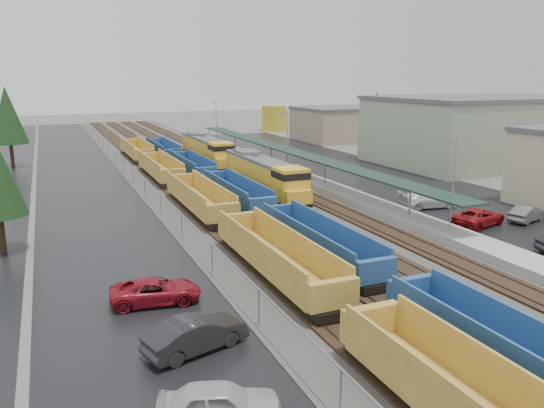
% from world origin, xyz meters
% --- Properties ---
extents(ballast_strip, '(20.00, 160.00, 0.08)m').
position_xyz_m(ballast_strip, '(0.00, 60.00, 0.04)').
color(ballast_strip, '#302D2B').
rests_on(ballast_strip, ground).
extents(trackbed, '(14.60, 160.00, 0.22)m').
position_xyz_m(trackbed, '(-0.00, 60.00, 0.16)').
color(trackbed, black).
rests_on(trackbed, ground).
extents(west_parking_lot, '(10.00, 160.00, 0.02)m').
position_xyz_m(west_parking_lot, '(-15.00, 60.00, 0.01)').
color(west_parking_lot, black).
rests_on(west_parking_lot, ground).
extents(east_commuter_lot, '(16.00, 100.00, 0.02)m').
position_xyz_m(east_commuter_lot, '(19.00, 50.00, 0.01)').
color(east_commuter_lot, black).
rests_on(east_commuter_lot, ground).
extents(station_platform, '(3.00, 80.00, 8.00)m').
position_xyz_m(station_platform, '(9.50, 50.01, 0.73)').
color(station_platform, '#9E9B93').
rests_on(station_platform, ground).
extents(chainlink_fence, '(0.08, 160.04, 2.02)m').
position_xyz_m(chainlink_fence, '(-9.50, 58.44, 1.61)').
color(chainlink_fence, gray).
rests_on(chainlink_fence, ground).
extents(industrial_buildings, '(32.52, 75.30, 9.50)m').
position_xyz_m(industrial_buildings, '(37.76, 45.85, 4.25)').
color(industrial_buildings, '#BEB291').
rests_on(industrial_buildings, ground).
extents(distant_hills, '(301.00, 140.00, 25.20)m').
position_xyz_m(distant_hills, '(44.79, 210.68, 0.00)').
color(distant_hills, '#52664F').
rests_on(distant_hills, ground).
extents(tree_west_far, '(4.84, 4.84, 11.00)m').
position_xyz_m(tree_west_far, '(-23.00, 70.00, 7.12)').
color(tree_west_far, '#332316').
rests_on(tree_west_far, ground).
extents(tree_east, '(4.40, 4.40, 10.00)m').
position_xyz_m(tree_east, '(28.00, 58.00, 6.47)').
color(tree_east, '#332316').
rests_on(tree_east, ground).
extents(locomotive_lead, '(2.75, 18.13, 4.10)m').
position_xyz_m(locomotive_lead, '(2.00, 39.31, 2.21)').
color(locomotive_lead, black).
rests_on(locomotive_lead, ground).
extents(locomotive_trail, '(2.75, 18.13, 4.10)m').
position_xyz_m(locomotive_trail, '(2.00, 60.31, 2.21)').
color(locomotive_trail, black).
rests_on(locomotive_trail, ground).
extents(well_string_yellow, '(2.82, 103.78, 2.50)m').
position_xyz_m(well_string_yellow, '(-6.00, 26.81, 1.23)').
color(well_string_yellow, '#A7772E').
rests_on(well_string_yellow, ground).
extents(well_string_blue, '(2.61, 99.74, 2.31)m').
position_xyz_m(well_string_blue, '(-2.00, 28.42, 1.16)').
color(well_string_blue, navy).
rests_on(well_string_blue, ground).
extents(storage_tank, '(5.73, 5.73, 5.73)m').
position_xyz_m(storage_tank, '(30.58, 103.01, 2.86)').
color(storage_tank, gold).
rests_on(storage_tank, ground).
extents(parked_car_west_a, '(3.04, 4.81, 1.52)m').
position_xyz_m(parked_car_west_a, '(-13.59, 5.53, 0.76)').
color(parked_car_west_a, '#B5B5BA').
rests_on(parked_car_west_a, ground).
extents(parked_car_west_b, '(2.99, 5.13, 1.60)m').
position_xyz_m(parked_car_west_b, '(-13.01, 10.92, 0.80)').
color(parked_car_west_b, black).
rests_on(parked_car_west_b, ground).
extents(parked_car_west_c, '(2.92, 5.20, 1.37)m').
position_xyz_m(parked_car_west_c, '(-13.67, 16.92, 0.69)').
color(parked_car_west_c, maroon).
rests_on(parked_car_west_c, ground).
extents(parked_car_east_b, '(3.79, 5.81, 1.49)m').
position_xyz_m(parked_car_east_b, '(14.29, 21.99, 0.74)').
color(parked_car_east_b, maroon).
rests_on(parked_car_east_b, ground).
extents(parked_car_east_c, '(2.90, 5.78, 1.61)m').
position_xyz_m(parked_car_east_c, '(14.46, 28.73, 0.80)').
color(parked_car_east_c, white).
rests_on(parked_car_east_c, ground).
extents(parked_car_east_e, '(2.65, 4.45, 1.39)m').
position_xyz_m(parked_car_east_e, '(19.12, 21.34, 0.69)').
color(parked_car_east_e, '#56595B').
rests_on(parked_car_east_e, ground).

